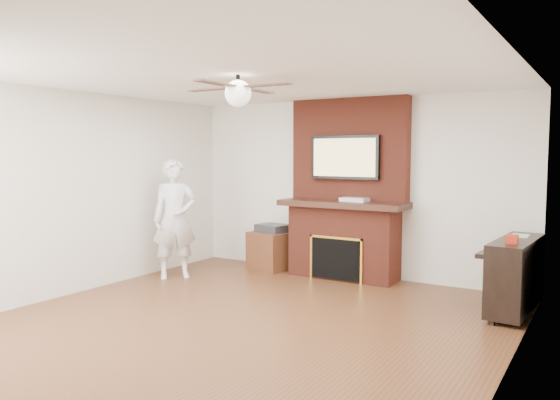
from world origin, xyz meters
The scene contains 12 objects.
room_shell centered at (0.00, 0.00, 1.25)m, with size 5.36×5.86×2.86m.
fireplace centered at (0.00, 2.55, 1.00)m, with size 1.78×0.64×2.50m.
tv centered at (0.00, 2.50, 1.68)m, with size 1.00×0.08×0.60m.
ceiling_fan centered at (0.00, 0.00, 2.33)m, with size 1.21×1.21×0.31m.
person centered at (-2.00, 1.26, 0.83)m, with size 0.61×0.40×1.65m, color silver.
side_table centered at (-1.16, 2.48, 0.31)m, with size 0.70×0.70×0.67m.
piano centered at (2.30, 1.91, 0.44)m, with size 0.54×1.26×0.90m.
cable_box centered at (0.18, 2.45, 1.11)m, with size 0.37×0.21×0.05m, color silver.
candle_orange centered at (-0.10, 2.31, 0.06)m, with size 0.07×0.07×0.12m, color orange.
candle_green centered at (-0.11, 2.32, 0.04)m, with size 0.08×0.08×0.09m, color #588234.
candle_cream centered at (0.15, 2.34, 0.06)m, with size 0.07×0.07×0.12m, color #F3F0C1.
candle_blue centered at (0.25, 2.39, 0.04)m, with size 0.06×0.06×0.09m, color #353FA0.
Camera 1 is at (3.16, -4.39, 1.74)m, focal length 35.00 mm.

